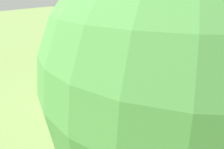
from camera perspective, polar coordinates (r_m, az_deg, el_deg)
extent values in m
plane|color=#75934C|center=(7.31, 1.76, -4.32)|extent=(60.00, 60.00, 0.00)
cube|color=gray|center=(7.19, -0.70, -4.63)|extent=(0.03, 5.70, 0.04)
cube|color=gray|center=(7.59, 1.01, -3.08)|extent=(0.03, 5.70, 0.04)
cube|color=#4C3828|center=(6.81, 19.57, -7.75)|extent=(0.74, 0.14, 0.03)
cube|color=#4C3828|center=(6.89, 13.70, -6.66)|extent=(0.74, 0.14, 0.03)
cube|color=#4C3828|center=(7.04, 8.05, -5.53)|extent=(0.74, 0.14, 0.03)
cube|color=#4C3828|center=(7.26, 2.71, -4.41)|extent=(0.74, 0.14, 0.03)
cube|color=#4C3828|center=(7.54, -2.26, -3.33)|extent=(0.74, 0.14, 0.03)
cube|color=#4C3828|center=(7.87, -6.84, -2.32)|extent=(0.74, 0.14, 0.03)
cube|color=#4C3828|center=(8.26, -11.01, -1.38)|extent=(0.74, 0.14, 0.03)
cube|color=#4C3828|center=(8.68, -14.79, -0.52)|extent=(0.74, 0.14, 0.03)
cube|color=#192338|center=(7.74, -6.16, -1.17)|extent=(0.62, 1.40, 0.10)
cylinder|color=#192338|center=(7.71, -7.53, 1.48)|extent=(0.44, 0.85, 0.44)
cylinder|color=#B7932D|center=(7.94, -10.10, 1.95)|extent=(0.37, 0.02, 0.37)
cylinder|color=#192338|center=(7.76, -9.50, 4.15)|extent=(0.12, 0.12, 0.24)
sphere|color=#B7932D|center=(7.59, -7.32, 3.32)|extent=(0.16, 0.16, 0.16)
cube|color=#192338|center=(7.38, -3.14, 0.48)|extent=(0.62, 0.45, 0.55)
cube|color=black|center=(7.28, -3.18, 2.64)|extent=(0.70, 0.53, 0.04)
sphere|color=#F2EAB2|center=(7.87, -10.40, 3.76)|extent=(0.10, 0.10, 0.10)
cylinder|color=#2D2D2D|center=(7.73, -9.34, -1.44)|extent=(0.05, 0.32, 0.32)
cylinder|color=#2D2D2D|center=(8.11, -7.32, -0.16)|extent=(0.05, 0.32, 0.32)
cylinder|color=#2D2D2D|center=(7.38, -4.88, -2.43)|extent=(0.05, 0.32, 0.32)
cylinder|color=#2D2D2D|center=(7.77, -2.99, -1.04)|extent=(0.05, 0.32, 0.32)
cube|color=#3F3F3F|center=(7.01, 6.81, -4.07)|extent=(0.70, 1.90, 0.08)
cube|color=orange|center=(6.64, 5.93, -3.56)|extent=(0.04, 1.90, 0.35)
cube|color=orange|center=(7.21, 7.79, -1.48)|extent=(0.04, 1.90, 0.35)
cube|color=orange|center=(7.24, -0.04, -1.13)|extent=(0.70, 0.04, 0.35)
cube|color=orange|center=(6.71, 14.40, -3.90)|extent=(0.70, 0.04, 0.35)
cylinder|color=orange|center=(6.89, -0.99, -0.60)|extent=(0.04, 0.04, 0.75)
cylinder|color=orange|center=(7.42, 1.27, 1.14)|extent=(0.04, 0.04, 0.75)
cylinder|color=orange|center=(6.34, 13.66, -3.40)|extent=(0.04, 0.04, 0.75)
cylinder|color=orange|center=(6.92, 14.90, -1.29)|extent=(0.04, 0.04, 0.75)
cube|color=orange|center=(6.69, 7.13, 2.15)|extent=(0.80, 2.00, 0.04)
cube|color=olive|center=(6.81, 11.11, -3.70)|extent=(0.54, 0.20, 0.24)
cube|color=olive|center=(6.94, 6.87, -2.89)|extent=(0.54, 0.20, 0.24)
cube|color=olive|center=(7.12, 2.83, -2.09)|extent=(0.54, 0.20, 0.24)
cylinder|color=#262626|center=(7.04, 1.00, -4.00)|extent=(0.04, 0.24, 0.24)
cylinder|color=#262626|center=(7.45, 2.65, -2.45)|extent=(0.04, 0.24, 0.24)
cylinder|color=#262626|center=(6.65, 11.49, -6.17)|extent=(0.04, 0.24, 0.24)
cylinder|color=#262626|center=(7.08, 12.58, -4.39)|extent=(0.04, 0.24, 0.24)
cylinder|color=#282D47|center=(6.62, -5.38, -3.57)|extent=(0.12, 0.12, 0.80)
cylinder|color=#282D47|center=(6.76, -4.59, -2.97)|extent=(0.12, 0.12, 0.80)
cylinder|color=white|center=(6.43, -5.18, 2.16)|extent=(0.30, 0.30, 0.55)
sphere|color=beige|center=(6.30, -5.30, 5.45)|extent=(0.22, 0.22, 0.22)
cylinder|color=black|center=(6.27, -5.34, 6.58)|extent=(0.20, 0.20, 0.06)
cube|color=#2D6B33|center=(9.21, 12.45, 3.73)|extent=(1.36, 0.73, 0.06)
cube|color=#2D6B33|center=(9.16, 13.68, 4.83)|extent=(1.26, 0.38, 0.40)
cube|color=#333333|center=(8.74, 12.39, 1.25)|extent=(0.16, 0.33, 0.42)
cube|color=#333333|center=(9.81, 12.31, 3.62)|extent=(0.16, 0.33, 0.42)
sphere|color=#4C8E42|center=(1.74, 15.42, -0.22)|extent=(2.04, 2.04, 2.04)
cylinder|color=#4C3823|center=(11.06, 4.31, 9.67)|extent=(0.24, 0.24, 1.71)
sphere|color=#3D7F33|center=(10.81, 4.58, 18.35)|extent=(2.33, 2.33, 2.33)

